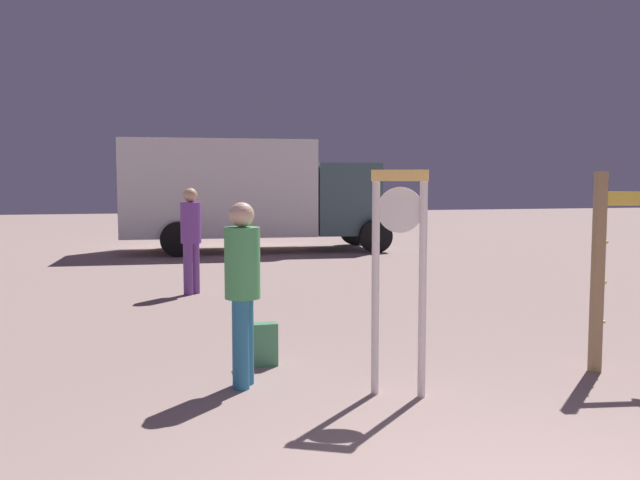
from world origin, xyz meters
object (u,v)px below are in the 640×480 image
person_near_clock (243,284)px  backpack (264,345)px  person_distant (191,235)px  arrow_sign (627,237)px  box_truck_near (245,191)px  standing_clock (399,256)px

person_near_clock → backpack: person_near_clock is taller
person_distant → arrow_sign: bearing=-56.3°
backpack → box_truck_near: size_ratio=0.06×
backpack → person_distant: (-0.42, 4.76, 0.80)m
standing_clock → person_near_clock: standing_clock is taller
standing_clock → arrow_sign: 2.51m
box_truck_near → arrow_sign: bearing=-81.3°
person_near_clock → standing_clock: bearing=-25.0°
person_near_clock → box_truck_near: 12.66m
standing_clock → box_truck_near: size_ratio=0.28×
person_near_clock → person_distant: (-0.11, 5.44, 0.05)m
person_near_clock → backpack: size_ratio=3.87×
arrow_sign → person_distant: size_ratio=1.11×
backpack → person_distant: size_ratio=0.25×
arrow_sign → box_truck_near: bearing=98.7°
backpack → person_distant: 4.84m
standing_clock → person_near_clock: size_ratio=1.17×
arrow_sign → person_distant: 7.09m
arrow_sign → person_distant: arrow_sign is taller
arrow_sign → standing_clock: bearing=-176.3°
standing_clock → box_truck_near: bearing=87.7°
person_distant → box_truck_near: box_truck_near is taller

